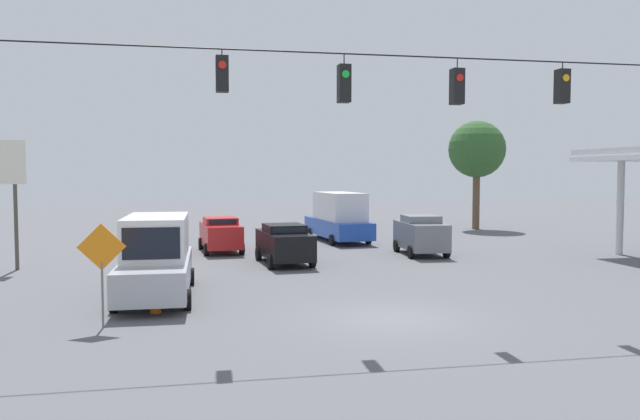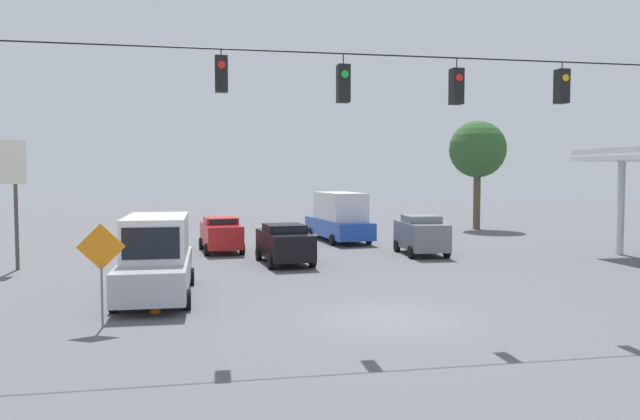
{
  "view_description": "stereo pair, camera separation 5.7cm",
  "coord_description": "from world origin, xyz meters",
  "px_view_note": "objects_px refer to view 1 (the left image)",
  "views": [
    {
      "loc": [
        5.5,
        16.99,
        4.2
      ],
      "look_at": [
        0.52,
        -7.91,
        2.68
      ],
      "focal_mm": 35.0,
      "sensor_mm": 36.0,
      "label": 1
    },
    {
      "loc": [
        5.44,
        17.0,
        4.2
      ],
      "look_at": [
        0.52,
        -7.91,
        2.68
      ],
      "focal_mm": 35.0,
      "sensor_mm": 36.0,
      "label": 2
    }
  ],
  "objects_px": {
    "sedan_black_withflow_mid": "(284,243)",
    "box_truck_silver_parked_shoulder": "(157,257)",
    "box_truck_blue_oncoming_deep": "(339,217)",
    "sedan_grey_oncoming_far": "(421,234)",
    "work_zone_sign": "(102,255)",
    "traffic_cone_third": "(163,270)",
    "overhead_signal_span": "(402,137)",
    "tree_horizon_left": "(477,150)",
    "sedan_red_withflow_far": "(221,234)",
    "traffic_cone_second": "(156,283)",
    "traffic_cone_nearest": "(155,301)"
  },
  "relations": [
    {
      "from": "sedan_black_withflow_mid",
      "to": "box_truck_silver_parked_shoulder",
      "type": "bearing_deg",
      "value": 51.55
    },
    {
      "from": "box_truck_blue_oncoming_deep",
      "to": "sedan_black_withflow_mid",
      "type": "bearing_deg",
      "value": 62.53
    },
    {
      "from": "sedan_grey_oncoming_far",
      "to": "work_zone_sign",
      "type": "height_order",
      "value": "work_zone_sign"
    },
    {
      "from": "sedan_grey_oncoming_far",
      "to": "traffic_cone_third",
      "type": "distance_m",
      "value": 13.49
    },
    {
      "from": "overhead_signal_span",
      "to": "tree_horizon_left",
      "type": "bearing_deg",
      "value": -119.09
    },
    {
      "from": "tree_horizon_left",
      "to": "sedan_red_withflow_far",
      "type": "bearing_deg",
      "value": 27.21
    },
    {
      "from": "traffic_cone_second",
      "to": "traffic_cone_third",
      "type": "relative_size",
      "value": 1.0
    },
    {
      "from": "traffic_cone_nearest",
      "to": "sedan_black_withflow_mid",
      "type": "bearing_deg",
      "value": -119.46
    },
    {
      "from": "sedan_black_withflow_mid",
      "to": "traffic_cone_third",
      "type": "relative_size",
      "value": 6.73
    },
    {
      "from": "traffic_cone_second",
      "to": "tree_horizon_left",
      "type": "distance_m",
      "value": 30.75
    },
    {
      "from": "traffic_cone_second",
      "to": "box_truck_silver_parked_shoulder",
      "type": "bearing_deg",
      "value": 96.75
    },
    {
      "from": "sedan_black_withflow_mid",
      "to": "box_truck_blue_oncoming_deep",
      "type": "distance_m",
      "value": 10.01
    },
    {
      "from": "traffic_cone_third",
      "to": "traffic_cone_nearest",
      "type": "bearing_deg",
      "value": 90.68
    },
    {
      "from": "traffic_cone_third",
      "to": "tree_horizon_left",
      "type": "distance_m",
      "value": 28.7
    },
    {
      "from": "box_truck_silver_parked_shoulder",
      "to": "sedan_grey_oncoming_far",
      "type": "distance_m",
      "value": 15.2
    },
    {
      "from": "sedan_red_withflow_far",
      "to": "box_truck_blue_oncoming_deep",
      "type": "distance_m",
      "value": 8.32
    },
    {
      "from": "work_zone_sign",
      "to": "box_truck_silver_parked_shoulder",
      "type": "bearing_deg",
      "value": -105.76
    },
    {
      "from": "box_truck_blue_oncoming_deep",
      "to": "traffic_cone_third",
      "type": "xyz_separation_m",
      "value": [
        9.89,
        11.87,
        -1.13
      ]
    },
    {
      "from": "overhead_signal_span",
      "to": "sedan_red_withflow_far",
      "type": "xyz_separation_m",
      "value": [
        4.25,
        -17.03,
        -4.21
      ]
    },
    {
      "from": "overhead_signal_span",
      "to": "work_zone_sign",
      "type": "height_order",
      "value": "overhead_signal_span"
    },
    {
      "from": "box_truck_blue_oncoming_deep",
      "to": "sedan_grey_oncoming_far",
      "type": "distance_m",
      "value": 7.58
    },
    {
      "from": "traffic_cone_third",
      "to": "tree_horizon_left",
      "type": "relative_size",
      "value": 0.08
    },
    {
      "from": "sedan_red_withflow_far",
      "to": "box_truck_silver_parked_shoulder",
      "type": "xyz_separation_m",
      "value": [
        2.6,
        11.63,
        0.39
      ]
    },
    {
      "from": "box_truck_silver_parked_shoulder",
      "to": "traffic_cone_nearest",
      "type": "xyz_separation_m",
      "value": [
        -0.1,
        2.54,
        -1.01
      ]
    },
    {
      "from": "traffic_cone_nearest",
      "to": "traffic_cone_third",
      "type": "distance_m",
      "value": 6.22
    },
    {
      "from": "sedan_black_withflow_mid",
      "to": "work_zone_sign",
      "type": "relative_size",
      "value": 1.61
    },
    {
      "from": "sedan_red_withflow_far",
      "to": "box_truck_blue_oncoming_deep",
      "type": "bearing_deg",
      "value": -151.83
    },
    {
      "from": "box_truck_silver_parked_shoulder",
      "to": "work_zone_sign",
      "type": "relative_size",
      "value": 2.37
    },
    {
      "from": "overhead_signal_span",
      "to": "traffic_cone_third",
      "type": "bearing_deg",
      "value": -53.07
    },
    {
      "from": "traffic_cone_nearest",
      "to": "overhead_signal_span",
      "type": "bearing_deg",
      "value": 157.04
    },
    {
      "from": "traffic_cone_second",
      "to": "work_zone_sign",
      "type": "relative_size",
      "value": 0.24
    },
    {
      "from": "box_truck_blue_oncoming_deep",
      "to": "tree_horizon_left",
      "type": "height_order",
      "value": "tree_horizon_left"
    },
    {
      "from": "traffic_cone_third",
      "to": "work_zone_sign",
      "type": "bearing_deg",
      "value": 81.3
    },
    {
      "from": "box_truck_silver_parked_shoulder",
      "to": "sedan_grey_oncoming_far",
      "type": "relative_size",
      "value": 1.62
    },
    {
      "from": "sedan_grey_oncoming_far",
      "to": "traffic_cone_second",
      "type": "relative_size",
      "value": 6.1
    },
    {
      "from": "sedan_black_withflow_mid",
      "to": "sedan_grey_oncoming_far",
      "type": "height_order",
      "value": "sedan_grey_oncoming_far"
    },
    {
      "from": "box_truck_blue_oncoming_deep",
      "to": "box_truck_silver_parked_shoulder",
      "type": "bearing_deg",
      "value": 57.47
    },
    {
      "from": "sedan_red_withflow_far",
      "to": "work_zone_sign",
      "type": "height_order",
      "value": "work_zone_sign"
    },
    {
      "from": "sedan_grey_oncoming_far",
      "to": "overhead_signal_span",
      "type": "bearing_deg",
      "value": 67.45
    },
    {
      "from": "sedan_grey_oncoming_far",
      "to": "traffic_cone_nearest",
      "type": "height_order",
      "value": "sedan_grey_oncoming_far"
    },
    {
      "from": "traffic_cone_second",
      "to": "sedan_black_withflow_mid",
      "type": "bearing_deg",
      "value": -131.7
    },
    {
      "from": "overhead_signal_span",
      "to": "traffic_cone_third",
      "type": "height_order",
      "value": "overhead_signal_span"
    },
    {
      "from": "traffic_cone_second",
      "to": "tree_horizon_left",
      "type": "bearing_deg",
      "value": -136.36
    },
    {
      "from": "overhead_signal_span",
      "to": "work_zone_sign",
      "type": "relative_size",
      "value": 7.82
    },
    {
      "from": "sedan_black_withflow_mid",
      "to": "work_zone_sign",
      "type": "distance_m",
      "value": 12.68
    },
    {
      "from": "sedan_grey_oncoming_far",
      "to": "traffic_cone_third",
      "type": "xyz_separation_m",
      "value": [
        12.58,
        4.8,
        -0.71
      ]
    },
    {
      "from": "sedan_red_withflow_far",
      "to": "box_truck_silver_parked_shoulder",
      "type": "relative_size",
      "value": 0.66
    },
    {
      "from": "overhead_signal_span",
      "to": "box_truck_silver_parked_shoulder",
      "type": "bearing_deg",
      "value": -38.24
    },
    {
      "from": "traffic_cone_nearest",
      "to": "traffic_cone_third",
      "type": "bearing_deg",
      "value": -89.32
    },
    {
      "from": "sedan_red_withflow_far",
      "to": "box_truck_blue_oncoming_deep",
      "type": "xyz_separation_m",
      "value": [
        -7.32,
        -3.92,
        0.51
      ]
    }
  ]
}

